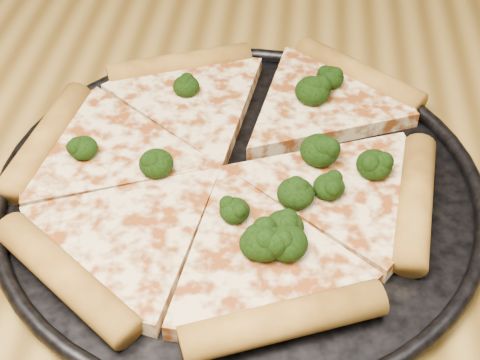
{
  "coord_description": "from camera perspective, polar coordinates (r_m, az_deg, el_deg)",
  "views": [
    {
      "loc": [
        0.16,
        -0.34,
        1.15
      ],
      "look_at": [
        0.11,
        0.07,
        0.77
      ],
      "focal_mm": 52.26,
      "sensor_mm": 36.0,
      "label": 1
    }
  ],
  "objects": [
    {
      "name": "pizza",
      "position": [
        0.57,
        -1.15,
        1.19
      ],
      "size": [
        0.36,
        0.38,
        0.03
      ],
      "rotation": [
        0.0,
        0.0,
        0.38
      ],
      "color": "beige",
      "rests_on": "pizza_pan"
    },
    {
      "name": "broccoli_florets",
      "position": [
        0.55,
        2.99,
        0.7
      ],
      "size": [
        0.26,
        0.24,
        0.02
      ],
      "color": "black",
      "rests_on": "pizza"
    },
    {
      "name": "dining_table",
      "position": [
        0.62,
        -11.42,
        -10.69
      ],
      "size": [
        1.2,
        0.9,
        0.75
      ],
      "color": "olive",
      "rests_on": "ground"
    },
    {
      "name": "pizza_pan",
      "position": [
        0.57,
        0.0,
        -0.6
      ],
      "size": [
        0.4,
        0.4,
        0.02
      ],
      "color": "black",
      "rests_on": "dining_table"
    }
  ]
}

